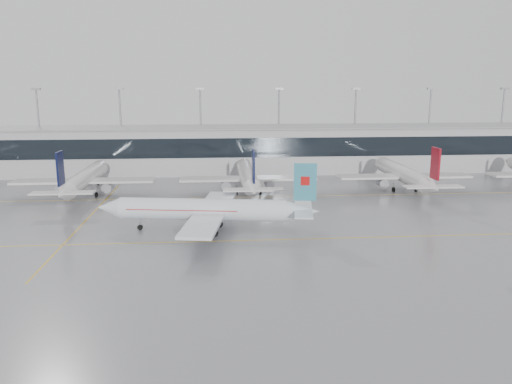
{
  "coord_description": "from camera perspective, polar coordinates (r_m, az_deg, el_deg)",
  "views": [
    {
      "loc": [
        -6.89,
        -73.25,
        23.51
      ],
      "look_at": [
        0.0,
        12.0,
        5.0
      ],
      "focal_mm": 35.0,
      "sensor_mm": 36.0,
      "label": 1
    }
  ],
  "objects": [
    {
      "name": "ground",
      "position": [
        77.24,
        0.72,
        -5.51
      ],
      "size": [
        320.0,
        320.0,
        0.0
      ],
      "primitive_type": "plane",
      "color": "gray",
      "rests_on": "ground"
    },
    {
      "name": "taxi_line_main",
      "position": [
        77.24,
        0.72,
        -5.51
      ],
      "size": [
        120.0,
        0.25,
        0.01
      ],
      "primitive_type": "cube",
      "color": "gold",
      "rests_on": "ground"
    },
    {
      "name": "taxi_line_cross",
      "position": [
        94.21,
        -18.69,
        -2.9
      ],
      "size": [
        0.25,
        60.0,
        0.01
      ],
      "primitive_type": "cube",
      "color": "gold",
      "rests_on": "ground"
    },
    {
      "name": "terminal_glass",
      "position": [
        128.89,
        -1.53,
        5.07
      ],
      "size": [
        180.0,
        0.2,
        5.0
      ],
      "primitive_type": "cube",
      "color": "black",
      "rests_on": "ground"
    },
    {
      "name": "parked_jet_b",
      "position": [
        112.33,
        -19.04,
        1.39
      ],
      "size": [
        29.64,
        36.96,
        11.72
      ],
      "rotation": [
        0.0,
        0.0,
        1.57
      ],
      "color": "silver",
      "rests_on": "ground"
    },
    {
      "name": "light_masts",
      "position": [
        141.79,
        -1.84,
        8.09
      ],
      "size": [
        156.4,
        1.0,
        22.6
      ],
      "color": "gray",
      "rests_on": "ground"
    },
    {
      "name": "terminal",
      "position": [
        136.56,
        -1.7,
        4.84
      ],
      "size": [
        180.0,
        15.0,
        12.0
      ],
      "primitive_type": "cube",
      "color": "#A8A8AC",
      "rests_on": "ground"
    },
    {
      "name": "parked_jet_c",
      "position": [
        108.98,
        -0.92,
        1.74
      ],
      "size": [
        29.64,
        36.96,
        11.72
      ],
      "rotation": [
        0.0,
        0.0,
        1.57
      ],
      "color": "silver",
      "rests_on": "ground"
    },
    {
      "name": "parked_jet_d",
      "position": [
        116.55,
        16.53,
        1.92
      ],
      "size": [
        29.64,
        36.96,
        11.72
      ],
      "rotation": [
        0.0,
        0.0,
        1.57
      ],
      "color": "silver",
      "rests_on": "ground"
    },
    {
      "name": "taxi_line_north",
      "position": [
        106.12,
        -0.78,
        -0.59
      ],
      "size": [
        120.0,
        0.25,
        0.01
      ],
      "primitive_type": "cube",
      "color": "gold",
      "rests_on": "ground"
    },
    {
      "name": "air_canada_jet",
      "position": [
        80.95,
        -5.32,
        -2.06
      ],
      "size": [
        36.44,
        29.39,
        11.45
      ],
      "rotation": [
        0.0,
        0.0,
        2.99
      ],
      "color": "silver",
      "rests_on": "ground"
    },
    {
      "name": "terminal_roof",
      "position": [
        135.9,
        -1.71,
        7.43
      ],
      "size": [
        182.0,
        16.0,
        0.4
      ],
      "primitive_type": "cube",
      "color": "gray",
      "rests_on": "ground"
    }
  ]
}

